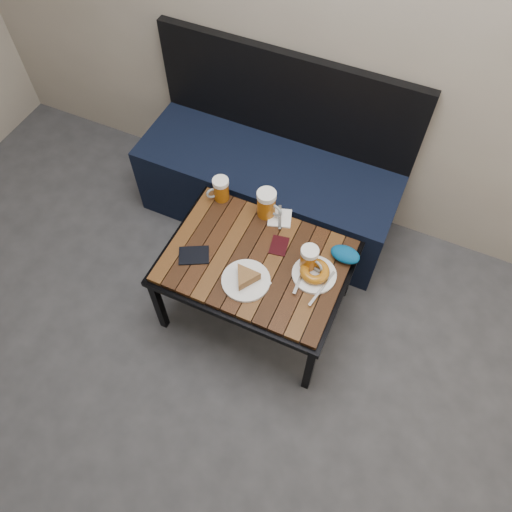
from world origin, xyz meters
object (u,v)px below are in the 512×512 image
at_px(plate_pie, 246,279).
at_px(passport_burgundy, 279,246).
at_px(plate_bagel, 314,273).
at_px(beer_mug_right, 309,259).
at_px(bench, 269,182).
at_px(knit_pouch, 345,254).
at_px(cafe_table, 256,265).
at_px(beer_mug_left, 221,189).
at_px(beer_mug_centre, 267,204).
at_px(passport_navy, 194,255).

xyz_separation_m(plate_pie, passport_burgundy, (0.06, 0.23, -0.02)).
xyz_separation_m(plate_pie, plate_bagel, (0.26, 0.15, -0.00)).
xyz_separation_m(beer_mug_right, passport_burgundy, (-0.16, 0.05, -0.06)).
xyz_separation_m(bench, knit_pouch, (0.56, -0.44, 0.23)).
bearing_deg(cafe_table, beer_mug_left, 139.68).
bearing_deg(bench, beer_mug_right, -52.19).
distance_m(plate_bagel, passport_burgundy, 0.22).
relative_size(beer_mug_left, plate_bagel, 0.49).
bearing_deg(beer_mug_right, plate_pie, -121.31).
xyz_separation_m(beer_mug_centre, passport_navy, (-0.20, -0.36, -0.07)).
height_order(beer_mug_right, knit_pouch, beer_mug_right).
relative_size(bench, beer_mug_centre, 9.47).
height_order(bench, knit_pouch, bench).
bearing_deg(plate_bagel, passport_navy, -166.54).
height_order(beer_mug_right, plate_pie, beer_mug_right).
distance_m(plate_pie, knit_pouch, 0.46).
relative_size(plate_pie, passport_navy, 1.58).
xyz_separation_m(plate_pie, knit_pouch, (0.35, 0.29, 0.01)).
xyz_separation_m(beer_mug_right, plate_bagel, (0.04, -0.03, -0.04)).
height_order(beer_mug_right, passport_burgundy, beer_mug_right).
height_order(passport_burgundy, knit_pouch, knit_pouch).
relative_size(plate_pie, passport_burgundy, 2.01).
distance_m(beer_mug_left, plate_pie, 0.49).
relative_size(plate_bagel, passport_navy, 1.89).
height_order(beer_mug_centre, beer_mug_right, beer_mug_centre).
bearing_deg(passport_navy, beer_mug_centre, 123.03).
bearing_deg(passport_burgundy, bench, 107.69).
bearing_deg(beer_mug_centre, beer_mug_left, -167.80).
distance_m(plate_bagel, passport_navy, 0.55).
relative_size(beer_mug_left, passport_navy, 0.93).
distance_m(bench, passport_navy, 0.74).
distance_m(passport_burgundy, knit_pouch, 0.30).
bearing_deg(bench, plate_bagel, -51.26).
bearing_deg(knit_pouch, beer_mug_centre, 168.30).
bearing_deg(cafe_table, plate_pie, -86.72).
bearing_deg(bench, passport_burgundy, -62.09).
height_order(plate_pie, plate_bagel, plate_pie).
height_order(beer_mug_centre, passport_navy, beer_mug_centre).
distance_m(bench, beer_mug_centre, 0.47).
bearing_deg(beer_mug_left, beer_mug_right, 115.40).
height_order(beer_mug_centre, plate_pie, beer_mug_centre).
bearing_deg(passport_navy, bench, 147.37).
bearing_deg(cafe_table, passport_burgundy, 59.44).
bearing_deg(passport_burgundy, beer_mug_right, -27.11).
bearing_deg(beer_mug_left, knit_pouch, 128.27).
bearing_deg(passport_burgundy, passport_navy, -157.84).
distance_m(cafe_table, passport_burgundy, 0.14).
xyz_separation_m(passport_navy, passport_burgundy, (0.33, 0.21, -0.00)).
xyz_separation_m(beer_mug_left, plate_bagel, (0.57, -0.23, -0.04)).
relative_size(cafe_table, beer_mug_left, 6.65).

